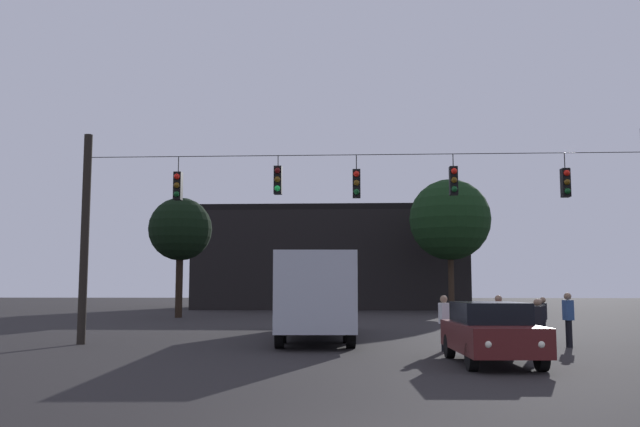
{
  "coord_description": "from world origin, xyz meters",
  "views": [
    {
      "loc": [
        -0.25,
        -8.63,
        1.91
      ],
      "look_at": [
        -1.3,
        12.21,
        4.16
      ],
      "focal_mm": 38.09,
      "sensor_mm": 36.0,
      "label": 1
    }
  ],
  "objects_px": {
    "car_near_right": "(491,332)",
    "pedestrian_crossing_right": "(540,319)",
    "pedestrian_crossing_left": "(568,316)",
    "pedestrian_far_side": "(444,320)",
    "tree_left_silhouette": "(180,230)",
    "pedestrian_crossing_center": "(543,317)",
    "pedestrian_trailing": "(538,322)",
    "city_bus": "(315,288)",
    "pedestrian_near_bus": "(499,319)",
    "tree_behind_building": "(450,220)"
  },
  "relations": [
    {
      "from": "pedestrian_crossing_left",
      "to": "pedestrian_trailing",
      "type": "height_order",
      "value": "pedestrian_crossing_left"
    },
    {
      "from": "pedestrian_crossing_center",
      "to": "pedestrian_trailing",
      "type": "distance_m",
      "value": 4.22
    },
    {
      "from": "pedestrian_crossing_center",
      "to": "pedestrian_crossing_right",
      "type": "bearing_deg",
      "value": -109.42
    },
    {
      "from": "pedestrian_crossing_left",
      "to": "tree_behind_building",
      "type": "xyz_separation_m",
      "value": [
        0.26,
        27.92,
        5.83
      ]
    },
    {
      "from": "pedestrian_crossing_left",
      "to": "tree_left_silhouette",
      "type": "distance_m",
      "value": 26.92
    },
    {
      "from": "pedestrian_trailing",
      "to": "tree_left_silhouette",
      "type": "xyz_separation_m",
      "value": [
        -16.26,
        21.57,
        4.6
      ]
    },
    {
      "from": "pedestrian_crossing_right",
      "to": "pedestrian_far_side",
      "type": "xyz_separation_m",
      "value": [
        -3.47,
        -2.51,
        0.09
      ]
    },
    {
      "from": "pedestrian_near_bus",
      "to": "pedestrian_trailing",
      "type": "xyz_separation_m",
      "value": [
        0.95,
        -0.84,
        -0.06
      ]
    },
    {
      "from": "pedestrian_crossing_left",
      "to": "pedestrian_far_side",
      "type": "bearing_deg",
      "value": -158.45
    },
    {
      "from": "car_near_right",
      "to": "pedestrian_far_side",
      "type": "xyz_separation_m",
      "value": [
        -0.73,
        3.19,
        0.13
      ]
    },
    {
      "from": "pedestrian_crossing_center",
      "to": "pedestrian_far_side",
      "type": "relative_size",
      "value": 0.94
    },
    {
      "from": "city_bus",
      "to": "car_near_right",
      "type": "relative_size",
      "value": 2.53
    },
    {
      "from": "car_near_right",
      "to": "pedestrian_trailing",
      "type": "relative_size",
      "value": 2.83
    },
    {
      "from": "city_bus",
      "to": "pedestrian_near_bus",
      "type": "xyz_separation_m",
      "value": [
        5.9,
        -4.35,
        -0.93
      ]
    },
    {
      "from": "pedestrian_crossing_left",
      "to": "tree_behind_building",
      "type": "distance_m",
      "value": 28.52
    },
    {
      "from": "pedestrian_near_bus",
      "to": "pedestrian_far_side",
      "type": "distance_m",
      "value": 1.88
    },
    {
      "from": "pedestrian_crossing_left",
      "to": "tree_left_silhouette",
      "type": "relative_size",
      "value": 0.23
    },
    {
      "from": "city_bus",
      "to": "pedestrian_crossing_right",
      "type": "height_order",
      "value": "city_bus"
    },
    {
      "from": "car_near_right",
      "to": "pedestrian_crossing_right",
      "type": "xyz_separation_m",
      "value": [
        2.74,
        5.69,
        0.04
      ]
    },
    {
      "from": "city_bus",
      "to": "pedestrian_near_bus",
      "type": "distance_m",
      "value": 7.39
    },
    {
      "from": "pedestrian_far_side",
      "to": "pedestrian_trailing",
      "type": "bearing_deg",
      "value": -3.18
    },
    {
      "from": "car_near_right",
      "to": "pedestrian_crossing_left",
      "type": "xyz_separation_m",
      "value": [
        3.4,
        4.82,
        0.18
      ]
    },
    {
      "from": "pedestrian_near_bus",
      "to": "tree_behind_building",
      "type": "xyz_separation_m",
      "value": [
        2.64,
        28.86,
        5.87
      ]
    },
    {
      "from": "city_bus",
      "to": "car_near_right",
      "type": "distance_m",
      "value": 9.63
    },
    {
      "from": "car_near_right",
      "to": "pedestrian_far_side",
      "type": "height_order",
      "value": "pedestrian_far_side"
    },
    {
      "from": "tree_behind_building",
      "to": "pedestrian_crossing_left",
      "type": "bearing_deg",
      "value": -90.54
    },
    {
      "from": "city_bus",
      "to": "tree_behind_building",
      "type": "relative_size",
      "value": 1.14
    },
    {
      "from": "pedestrian_near_bus",
      "to": "tree_behind_building",
      "type": "bearing_deg",
      "value": 84.77
    },
    {
      "from": "pedestrian_crossing_left",
      "to": "car_near_right",
      "type": "bearing_deg",
      "value": -125.18
    },
    {
      "from": "pedestrian_crossing_left",
      "to": "pedestrian_crossing_center",
      "type": "distance_m",
      "value": 2.26
    },
    {
      "from": "tree_behind_building",
      "to": "pedestrian_near_bus",
      "type": "bearing_deg",
      "value": -95.23
    },
    {
      "from": "car_near_right",
      "to": "pedestrian_near_bus",
      "type": "xyz_separation_m",
      "value": [
        1.02,
        3.87,
        0.14
      ]
    },
    {
      "from": "pedestrian_far_side",
      "to": "tree_behind_building",
      "type": "xyz_separation_m",
      "value": [
        4.4,
        29.55,
        5.87
      ]
    },
    {
      "from": "pedestrian_near_bus",
      "to": "tree_left_silhouette",
      "type": "relative_size",
      "value": 0.22
    },
    {
      "from": "city_bus",
      "to": "pedestrian_near_bus",
      "type": "height_order",
      "value": "city_bus"
    },
    {
      "from": "car_near_right",
      "to": "pedestrian_crossing_left",
      "type": "bearing_deg",
      "value": 54.82
    },
    {
      "from": "pedestrian_crossing_left",
      "to": "tree_left_silhouette",
      "type": "xyz_separation_m",
      "value": [
        -17.69,
        19.79,
        4.49
      ]
    },
    {
      "from": "pedestrian_crossing_center",
      "to": "pedestrian_far_side",
      "type": "distance_m",
      "value": 5.54
    },
    {
      "from": "car_near_right",
      "to": "pedestrian_crossing_right",
      "type": "height_order",
      "value": "car_near_right"
    },
    {
      "from": "pedestrian_crossing_right",
      "to": "car_near_right",
      "type": "bearing_deg",
      "value": -115.69
    },
    {
      "from": "pedestrian_crossing_left",
      "to": "tree_left_silhouette",
      "type": "bearing_deg",
      "value": 131.79
    },
    {
      "from": "pedestrian_crossing_left",
      "to": "pedestrian_crossing_right",
      "type": "height_order",
      "value": "pedestrian_crossing_left"
    },
    {
      "from": "pedestrian_far_side",
      "to": "city_bus",
      "type": "bearing_deg",
      "value": 129.47
    },
    {
      "from": "car_near_right",
      "to": "pedestrian_crossing_right",
      "type": "bearing_deg",
      "value": 64.31
    },
    {
      "from": "pedestrian_crossing_left",
      "to": "pedestrian_crossing_right",
      "type": "relative_size",
      "value": 1.14
    },
    {
      "from": "tree_left_silhouette",
      "to": "tree_behind_building",
      "type": "xyz_separation_m",
      "value": [
        17.95,
        8.13,
        1.34
      ]
    },
    {
      "from": "pedestrian_near_bus",
      "to": "pedestrian_trailing",
      "type": "bearing_deg",
      "value": -41.45
    },
    {
      "from": "tree_behind_building",
      "to": "pedestrian_crossing_right",
      "type": "bearing_deg",
      "value": -91.95
    },
    {
      "from": "pedestrian_crossing_right",
      "to": "pedestrian_crossing_left",
      "type": "bearing_deg",
      "value": -53.11
    },
    {
      "from": "pedestrian_crossing_right",
      "to": "city_bus",
      "type": "bearing_deg",
      "value": 161.62
    }
  ]
}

